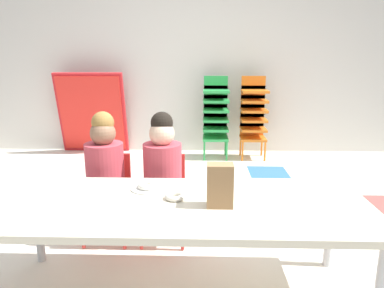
% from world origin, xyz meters
% --- Properties ---
extents(ground_plane, '(6.30, 4.70, 0.02)m').
position_xyz_m(ground_plane, '(-0.00, 0.00, -0.01)').
color(ground_plane, silver).
extents(back_wall, '(6.30, 0.10, 2.76)m').
position_xyz_m(back_wall, '(0.00, 2.35, 1.38)').
color(back_wall, beige).
rests_on(back_wall, ground_plane).
extents(craft_table, '(1.97, 0.76, 0.55)m').
position_xyz_m(craft_table, '(0.03, -0.84, 0.50)').
color(craft_table, beige).
rests_on(craft_table, ground_plane).
extents(seated_child_near_camera, '(0.32, 0.31, 0.92)m').
position_xyz_m(seated_child_near_camera, '(-0.51, -0.24, 0.55)').
color(seated_child_near_camera, red).
rests_on(seated_child_near_camera, ground_plane).
extents(seated_child_middle_seat, '(0.32, 0.31, 0.92)m').
position_xyz_m(seated_child_middle_seat, '(-0.12, -0.24, 0.55)').
color(seated_child_middle_seat, red).
rests_on(seated_child_middle_seat, ground_plane).
extents(kid_chair_green_stack, '(0.32, 0.30, 1.04)m').
position_xyz_m(kid_chair_green_stack, '(0.32, 1.97, 0.58)').
color(kid_chair_green_stack, green).
rests_on(kid_chair_green_stack, ground_plane).
extents(kid_chair_orange_stack, '(0.32, 0.30, 1.04)m').
position_xyz_m(kid_chair_orange_stack, '(0.79, 1.97, 0.58)').
color(kid_chair_orange_stack, orange).
rests_on(kid_chair_orange_stack, ground_plane).
extents(folded_activity_table, '(0.90, 0.29, 1.09)m').
position_xyz_m(folded_activity_table, '(-1.33, 2.15, 0.54)').
color(folded_activity_table, red).
rests_on(folded_activity_table, ground_plane).
extents(paper_bag_brown, '(0.13, 0.09, 0.22)m').
position_xyz_m(paper_bag_brown, '(0.24, -0.88, 0.66)').
color(paper_bag_brown, '#9E754C').
rests_on(paper_bag_brown, craft_table).
extents(paper_plate_near_edge, '(0.18, 0.18, 0.01)m').
position_xyz_m(paper_plate_near_edge, '(-0.16, -0.66, 0.55)').
color(paper_plate_near_edge, white).
rests_on(paper_plate_near_edge, craft_table).
extents(donut_powdered_on_plate, '(0.10, 0.10, 0.03)m').
position_xyz_m(donut_powdered_on_plate, '(-0.16, -0.66, 0.57)').
color(donut_powdered_on_plate, white).
rests_on(donut_powdered_on_plate, craft_table).
extents(donut_powdered_loose, '(0.11, 0.11, 0.03)m').
position_xyz_m(donut_powdered_loose, '(0.01, -0.80, 0.56)').
color(donut_powdered_loose, white).
rests_on(donut_powdered_loose, craft_table).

